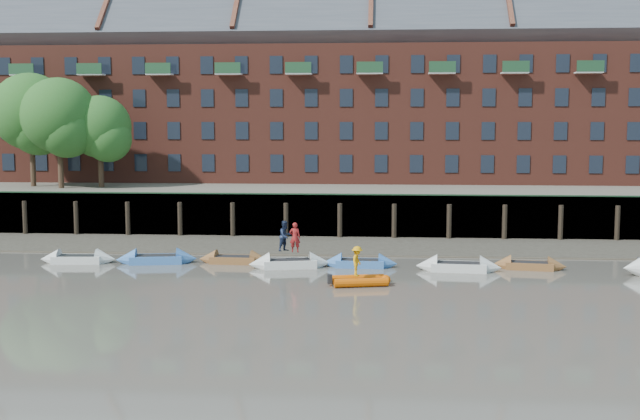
# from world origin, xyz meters

# --- Properties ---
(ground) EXTENTS (220.00, 220.00, 0.00)m
(ground) POSITION_xyz_m (0.00, 0.00, 0.00)
(ground) COLOR #5C574F
(ground) RESTS_ON ground
(foreshore) EXTENTS (110.00, 8.00, 0.50)m
(foreshore) POSITION_xyz_m (0.00, 18.00, 0.00)
(foreshore) COLOR #3D382F
(foreshore) RESTS_ON ground
(mud_band) EXTENTS (110.00, 1.60, 0.10)m
(mud_band) POSITION_xyz_m (0.00, 14.60, 0.00)
(mud_band) COLOR #4C4336
(mud_band) RESTS_ON ground
(river_wall) EXTENTS (110.00, 1.23, 3.30)m
(river_wall) POSITION_xyz_m (-0.00, 22.38, 1.59)
(river_wall) COLOR #2D2A26
(river_wall) RESTS_ON ground
(bank_terrace) EXTENTS (110.00, 28.00, 3.20)m
(bank_terrace) POSITION_xyz_m (0.00, 36.00, 1.60)
(bank_terrace) COLOR #5E594D
(bank_terrace) RESTS_ON ground
(apartment_terrace) EXTENTS (80.60, 15.56, 20.98)m
(apartment_terrace) POSITION_xyz_m (-0.00, 36.99, 12.82)
(apartment_terrace) COLOR brown
(apartment_terrace) RESTS_ON bank_terrace
(tree_cluster) EXTENTS (11.76, 7.74, 9.40)m
(tree_cluster) POSITION_xyz_m (-25.62, 27.35, 9.00)
(tree_cluster) COLOR #3A281C
(tree_cluster) RESTS_ON bank_terrace
(rowboat_0) EXTENTS (4.69, 1.67, 1.34)m
(rowboat_0) POSITION_xyz_m (-17.48, 10.32, 0.24)
(rowboat_0) COLOR silver
(rowboat_0) RESTS_ON ground
(rowboat_1) EXTENTS (5.05, 2.24, 1.42)m
(rowboat_1) POSITION_xyz_m (-12.65, 10.57, 0.25)
(rowboat_1) COLOR #3B6DB7
(rowboat_1) RESTS_ON ground
(rowboat_2) EXTENTS (4.42, 1.48, 1.27)m
(rowboat_2) POSITION_xyz_m (-7.93, 10.93, 0.22)
(rowboat_2) COLOR brown
(rowboat_2) RESTS_ON ground
(rowboat_3) EXTENTS (5.02, 2.37, 1.40)m
(rowboat_3) POSITION_xyz_m (-4.36, 9.72, 0.25)
(rowboat_3) COLOR silver
(rowboat_3) RESTS_ON ground
(rowboat_4) EXTENTS (4.45, 1.39, 1.28)m
(rowboat_4) POSITION_xyz_m (-0.20, 10.26, 0.23)
(rowboat_4) COLOR #3B6DB7
(rowboat_4) RESTS_ON ground
(rowboat_5) EXTENTS (5.00, 1.82, 1.42)m
(rowboat_5) POSITION_xyz_m (5.52, 9.41, 0.25)
(rowboat_5) COLOR silver
(rowboat_5) RESTS_ON ground
(rowboat_6) EXTENTS (4.36, 1.82, 1.23)m
(rowboat_6) POSITION_xyz_m (9.73, 10.31, 0.22)
(rowboat_6) COLOR brown
(rowboat_6) RESTS_ON ground
(rib_tender) EXTENTS (3.22, 2.08, 0.54)m
(rib_tender) POSITION_xyz_m (0.02, 4.99, 0.24)
(rib_tender) COLOR #D14F03
(rib_tender) RESTS_ON ground
(person_rower_a) EXTENTS (0.65, 0.43, 1.77)m
(person_rower_a) POSITION_xyz_m (-4.03, 9.65, 1.83)
(person_rower_a) COLOR maroon
(person_rower_a) RESTS_ON rowboat_3
(person_rower_b) EXTENTS (1.09, 1.12, 1.82)m
(person_rower_b) POSITION_xyz_m (-4.65, 9.97, 1.86)
(person_rower_b) COLOR #19233F
(person_rower_b) RESTS_ON rowboat_3
(person_rib_crew) EXTENTS (0.79, 1.13, 1.59)m
(person_rib_crew) POSITION_xyz_m (-0.22, 4.86, 1.30)
(person_rib_crew) COLOR orange
(person_rib_crew) RESTS_ON rib_tender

